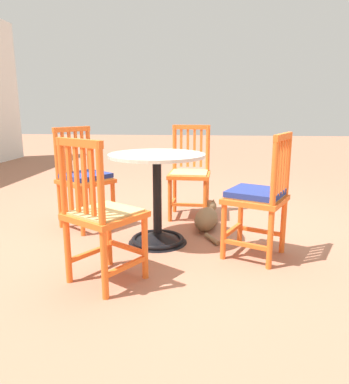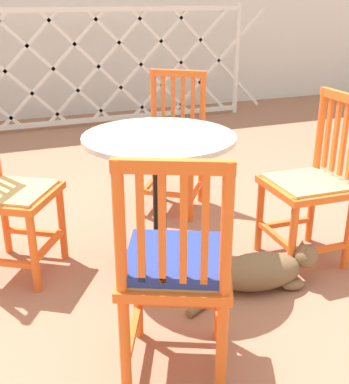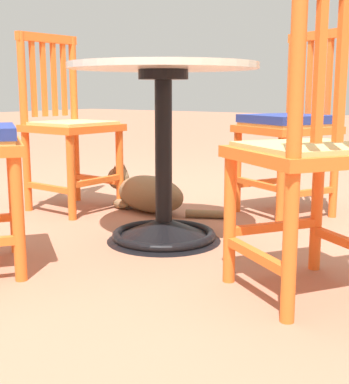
# 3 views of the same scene
# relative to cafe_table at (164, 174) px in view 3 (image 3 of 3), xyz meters

# --- Properties ---
(ground_plane) EXTENTS (24.00, 24.00, 0.00)m
(ground_plane) POSITION_rel_cafe_table_xyz_m (0.08, -0.11, -0.28)
(ground_plane) COLOR #A36B51
(cafe_table) EXTENTS (0.76, 0.76, 0.73)m
(cafe_table) POSITION_rel_cafe_table_xyz_m (0.00, 0.00, 0.00)
(cafe_table) COLOR black
(cafe_table) RESTS_ON ground_plane
(orange_chair_facing_out) EXTENTS (0.55, 0.55, 0.91)m
(orange_chair_facing_out) POSITION_rel_cafe_table_xyz_m (-0.73, 0.24, 0.15)
(orange_chair_facing_out) COLOR orange
(orange_chair_facing_out) RESTS_ON ground_plane
(orange_chair_near_fence) EXTENTS (0.53, 0.53, 0.91)m
(orange_chair_near_fence) POSITION_rel_cafe_table_xyz_m (-0.22, -0.77, 0.16)
(orange_chair_near_fence) COLOR orange
(orange_chair_near_fence) RESTS_ON ground_plane
(orange_chair_by_planter) EXTENTS (0.42, 0.42, 0.91)m
(orange_chair_by_planter) POSITION_rel_cafe_table_xyz_m (0.78, -0.22, 0.15)
(orange_chair_by_planter) COLOR orange
(orange_chair_by_planter) RESTS_ON ground_plane
(tabby_cat) EXTENTS (0.74, 0.26, 0.23)m
(tabby_cat) POSITION_rel_cafe_table_xyz_m (0.42, -0.40, -0.19)
(tabby_cat) COLOR brown
(tabby_cat) RESTS_ON ground_plane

